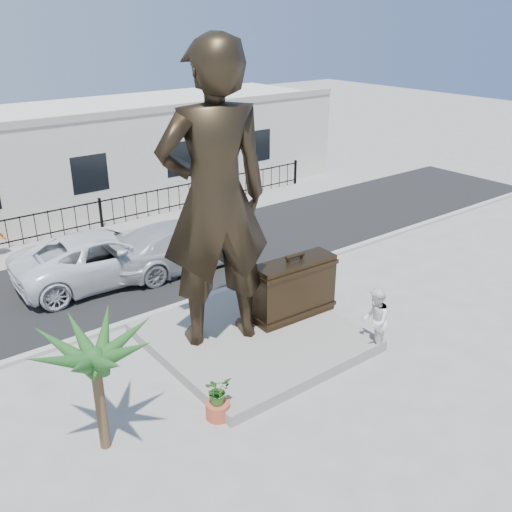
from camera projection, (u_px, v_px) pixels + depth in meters
The scene contains 15 objects.
ground at pixel (302, 359), 15.14m from camera, with size 100.00×100.00×0.00m, color #9E9991.
street at pixel (156, 263), 20.96m from camera, with size 40.00×7.00×0.01m, color black.
curb at pixel (209, 296), 18.39m from camera, with size 40.00×0.25×0.12m, color #A5A399.
far_sidewalk at pixel (110, 232), 23.87m from camera, with size 40.00×2.50×0.02m, color #9E9991.
plinth at pixel (253, 337), 15.89m from camera, with size 5.20×5.20×0.30m, color gray.
fence at pixel (101, 214), 24.22m from camera, with size 22.00×0.10×1.20m, color black.
building at pixel (60, 159), 26.65m from camera, with size 28.00×7.00×4.40m, color silver.
statue at pixel (215, 199), 14.14m from camera, with size 2.85×1.87×7.82m, color black.
suitcase at pixel (294, 288), 16.37m from camera, with size 2.50×0.79×1.76m, color black.
tourist at pixel (375, 321), 15.14m from camera, with size 0.90×0.70×1.86m, color white.
car_white at pixel (106, 256), 19.35m from camera, with size 2.83×6.15×1.71m, color white.
car_silver at pixel (183, 245), 20.38m from camera, with size 2.32×5.70×1.65m, color silver.
palm_tree at pixel (106, 446), 12.09m from camera, with size 1.80×1.80×3.20m, color #1E4B1B, non-canonical shape.
planter at pixel (218, 410), 12.88m from camera, with size 0.56×0.56×0.40m, color #B84B30.
shrub at pixel (217, 391), 12.68m from camera, with size 0.58×0.51×0.65m, color #306420.
Camera 1 is at (-8.83, -9.42, 8.46)m, focal length 40.00 mm.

